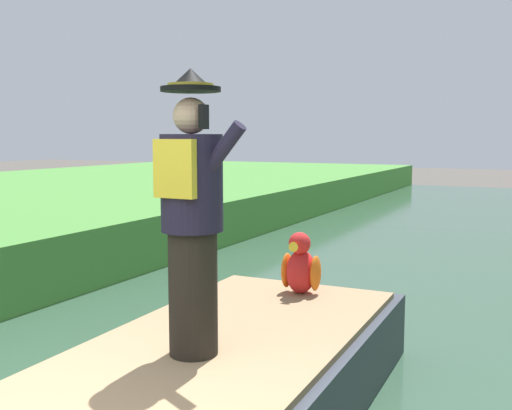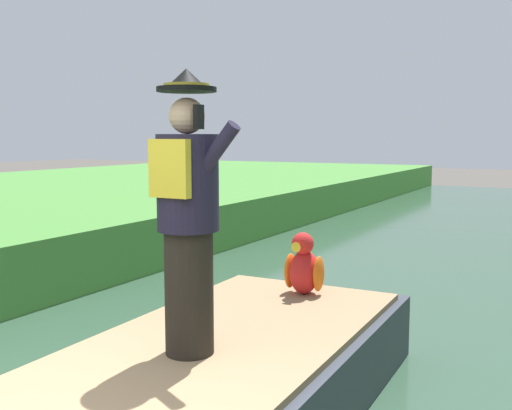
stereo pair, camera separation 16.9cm
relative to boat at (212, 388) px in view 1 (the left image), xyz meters
The scene contains 3 objects.
boat is the anchor object (origin of this frame).
person_pirate 1.25m from the boat, 95.48° to the right, with size 0.61×0.42×1.85m.
parrot_plush 1.64m from the boat, 88.95° to the left, with size 0.36×0.35×0.57m.
Camera 1 is at (2.05, -1.62, 2.14)m, focal length 42.28 mm.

